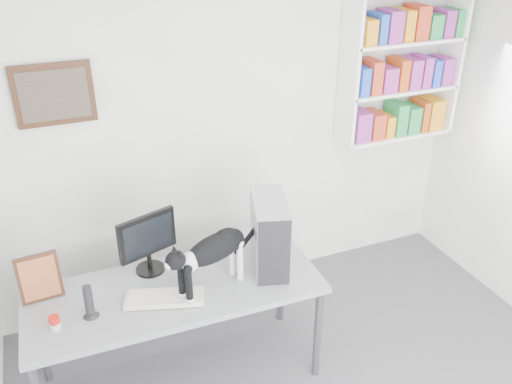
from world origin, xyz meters
TOP-DOWN VIEW (x-y plane):
  - room at (0.00, 0.00)m, footprint 4.01×4.01m
  - bookshelf at (1.40, 1.85)m, footprint 1.03×0.28m
  - wall_art at (-1.30, 1.97)m, footprint 0.52×0.04m
  - desk at (-0.79, 1.06)m, footprint 1.93×0.79m
  - monitor at (-0.90, 1.31)m, footprint 0.46×0.32m
  - keyboard at (-0.89, 0.96)m, footprint 0.53×0.33m
  - pc_tower at (-0.11, 1.08)m, footprint 0.35×0.54m
  - speaker at (-1.34, 0.99)m, footprint 0.11×0.11m
  - leaning_print at (-1.60, 1.29)m, footprint 0.27×0.12m
  - soup_can at (-1.55, 0.95)m, footprint 0.07×0.07m
  - cat at (-0.56, 0.95)m, footprint 0.69×0.40m

SIDE VIEW (x-z plane):
  - desk at x=-0.79m, z-range 0.00..0.80m
  - keyboard at x=-0.89m, z-range 0.80..0.84m
  - soup_can at x=-1.55m, z-range 0.80..0.89m
  - speaker at x=-1.34m, z-range 0.80..1.02m
  - leaning_print at x=-1.60m, z-range 0.80..1.12m
  - cat at x=-0.56m, z-range 0.80..1.21m
  - monitor at x=-0.90m, z-range 0.80..1.24m
  - pc_tower at x=-0.11m, z-range 0.80..1.29m
  - room at x=0.00m, z-range 0.00..2.70m
  - bookshelf at x=1.40m, z-range 1.23..2.47m
  - wall_art at x=-1.30m, z-range 1.69..2.11m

